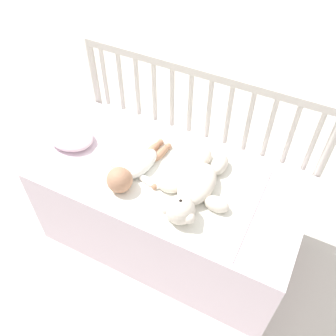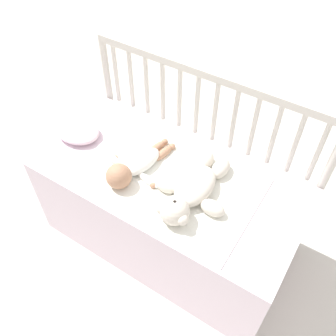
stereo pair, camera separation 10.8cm
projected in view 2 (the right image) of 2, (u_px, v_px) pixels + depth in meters
The scene contains 7 objects.
ground_plane at pixel (168, 238), 2.03m from camera, with size 12.00×12.00×0.00m, color silver.
crib_mattress at pixel (169, 210), 1.84m from camera, with size 1.20×0.59×0.51m.
crib_rail at pixel (205, 118), 1.75m from camera, with size 1.20×0.04×0.87m.
blanket at pixel (169, 179), 1.64m from camera, with size 0.78×0.51×0.01m.
teddy_bear at pixel (192, 190), 1.54m from camera, with size 0.33×0.43×0.12m.
baby at pixel (134, 167), 1.63m from camera, with size 0.30×0.38×0.11m.
small_pillow at pixel (78, 131), 1.81m from camera, with size 0.23×0.18×0.06m.
Camera 2 is at (0.58, -0.91, 1.76)m, focal length 40.00 mm.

